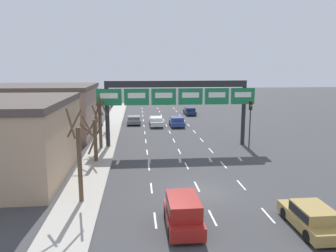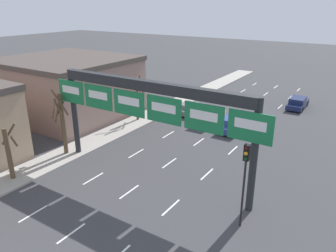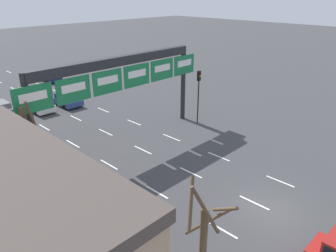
{
  "view_description": "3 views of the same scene",
  "coord_description": "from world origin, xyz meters",
  "px_view_note": "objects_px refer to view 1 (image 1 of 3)",
  "views": [
    {
      "loc": [
        -4.19,
        -21.24,
        8.58
      ],
      "look_at": [
        -1.29,
        9.68,
        2.91
      ],
      "focal_mm": 35.0,
      "sensor_mm": 36.0,
      "label": 1
    },
    {
      "loc": [
        12.41,
        -3.52,
        11.81
      ],
      "look_at": [
        0.12,
        15.62,
        3.28
      ],
      "focal_mm": 35.0,
      "sensor_mm": 36.0,
      "label": 2
    },
    {
      "loc": [
        -15.26,
        -6.68,
        11.76
      ],
      "look_at": [
        0.63,
        8.82,
        2.51
      ],
      "focal_mm": 35.0,
      "sensor_mm": 36.0,
      "label": 3
    }
  ],
  "objects_px": {
    "tree_bare_second": "(108,112)",
    "car_navy": "(190,111)",
    "sign_gantry": "(177,94)",
    "suv_red": "(183,211)",
    "car_grey": "(134,120)",
    "car_gold": "(311,217)",
    "car_white": "(156,121)",
    "tree_bare_closest": "(100,121)",
    "tree_bare_furthest": "(80,157)",
    "traffic_light_near_gantry": "(250,115)",
    "car_blue": "(177,121)",
    "tree_bare_third": "(95,137)"
  },
  "relations": [
    {
      "from": "car_blue",
      "to": "tree_bare_third",
      "type": "xyz_separation_m",
      "value": [
        -9.52,
        -17.46,
        1.58
      ]
    },
    {
      "from": "tree_bare_second",
      "to": "tree_bare_third",
      "type": "height_order",
      "value": "tree_bare_second"
    },
    {
      "from": "traffic_light_near_gantry",
      "to": "tree_bare_furthest",
      "type": "bearing_deg",
      "value": -140.14
    },
    {
      "from": "car_gold",
      "to": "suv_red",
      "type": "height_order",
      "value": "suv_red"
    },
    {
      "from": "car_white",
      "to": "car_gold",
      "type": "distance_m",
      "value": 32.48
    },
    {
      "from": "tree_bare_closest",
      "to": "car_gold",
      "type": "bearing_deg",
      "value": -55.06
    },
    {
      "from": "sign_gantry",
      "to": "car_grey",
      "type": "relative_size",
      "value": 4.14
    },
    {
      "from": "tree_bare_closest",
      "to": "car_navy",
      "type": "bearing_deg",
      "value": 60.95
    },
    {
      "from": "tree_bare_second",
      "to": "car_navy",
      "type": "bearing_deg",
      "value": 46.41
    },
    {
      "from": "car_white",
      "to": "tree_bare_furthest",
      "type": "height_order",
      "value": "tree_bare_furthest"
    },
    {
      "from": "car_blue",
      "to": "tree_bare_second",
      "type": "height_order",
      "value": "tree_bare_second"
    },
    {
      "from": "car_white",
      "to": "car_blue",
      "type": "bearing_deg",
      "value": -12.64
    },
    {
      "from": "suv_red",
      "to": "tree_bare_furthest",
      "type": "xyz_separation_m",
      "value": [
        -5.92,
        3.86,
        2.11
      ]
    },
    {
      "from": "car_white",
      "to": "car_blue",
      "type": "distance_m",
      "value": 3.06
    },
    {
      "from": "suv_red",
      "to": "tree_bare_third",
      "type": "xyz_separation_m",
      "value": [
        -6.2,
        12.86,
        1.36
      ]
    },
    {
      "from": "tree_bare_furthest",
      "to": "traffic_light_near_gantry",
      "type": "bearing_deg",
      "value": 39.86
    },
    {
      "from": "car_white",
      "to": "tree_bare_closest",
      "type": "height_order",
      "value": "tree_bare_closest"
    },
    {
      "from": "sign_gantry",
      "to": "tree_bare_furthest",
      "type": "distance_m",
      "value": 16.7
    },
    {
      "from": "car_navy",
      "to": "car_grey",
      "type": "distance_m",
      "value": 13.21
    },
    {
      "from": "suv_red",
      "to": "car_gold",
      "type": "bearing_deg",
      "value": -7.27
    },
    {
      "from": "traffic_light_near_gantry",
      "to": "tree_bare_third",
      "type": "xyz_separation_m",
      "value": [
        -15.59,
        -3.79,
        -1.24
      ]
    },
    {
      "from": "car_white",
      "to": "car_grey",
      "type": "height_order",
      "value": "car_white"
    },
    {
      "from": "car_grey",
      "to": "tree_bare_third",
      "type": "xyz_separation_m",
      "value": [
        -3.28,
        -20.01,
        1.66
      ]
    },
    {
      "from": "tree_bare_third",
      "to": "car_blue",
      "type": "bearing_deg",
      "value": 61.41
    },
    {
      "from": "car_navy",
      "to": "car_white",
      "type": "bearing_deg",
      "value": -122.19
    },
    {
      "from": "sign_gantry",
      "to": "tree_bare_closest",
      "type": "xyz_separation_m",
      "value": [
        -8.11,
        -0.68,
        -2.67
      ]
    },
    {
      "from": "tree_bare_furthest",
      "to": "tree_bare_closest",
      "type": "bearing_deg",
      "value": 91.37
    },
    {
      "from": "car_white",
      "to": "sign_gantry",
      "type": "bearing_deg",
      "value": -83.11
    },
    {
      "from": "sign_gantry",
      "to": "tree_bare_third",
      "type": "relative_size",
      "value": 4.09
    },
    {
      "from": "car_gold",
      "to": "tree_bare_third",
      "type": "height_order",
      "value": "tree_bare_third"
    },
    {
      "from": "sign_gantry",
      "to": "traffic_light_near_gantry",
      "type": "xyz_separation_m",
      "value": [
        7.54,
        -1.75,
        -2.14
      ]
    },
    {
      "from": "car_white",
      "to": "suv_red",
      "type": "bearing_deg",
      "value": -90.62
    },
    {
      "from": "tree_bare_closest",
      "to": "tree_bare_furthest",
      "type": "bearing_deg",
      "value": -88.63
    },
    {
      "from": "traffic_light_near_gantry",
      "to": "tree_bare_third",
      "type": "distance_m",
      "value": 16.09
    },
    {
      "from": "car_white",
      "to": "tree_bare_second",
      "type": "xyz_separation_m",
      "value": [
        -6.6,
        -3.34,
        1.84
      ]
    },
    {
      "from": "car_gold",
      "to": "suv_red",
      "type": "bearing_deg",
      "value": 172.73
    },
    {
      "from": "sign_gantry",
      "to": "car_grey",
      "type": "xyz_separation_m",
      "value": [
        -4.77,
        14.48,
        -5.04
      ]
    },
    {
      "from": "tree_bare_closest",
      "to": "traffic_light_near_gantry",
      "type": "bearing_deg",
      "value": -3.89
    },
    {
      "from": "tree_bare_third",
      "to": "car_white",
      "type": "bearing_deg",
      "value": 70.18
    },
    {
      "from": "suv_red",
      "to": "tree_bare_closest",
      "type": "height_order",
      "value": "tree_bare_closest"
    },
    {
      "from": "car_gold",
      "to": "car_navy",
      "type": "relative_size",
      "value": 0.92
    },
    {
      "from": "car_grey",
      "to": "tree_bare_third",
      "type": "distance_m",
      "value": 20.35
    },
    {
      "from": "sign_gantry",
      "to": "car_navy",
      "type": "distance_m",
      "value": 24.28
    },
    {
      "from": "suv_red",
      "to": "tree_bare_closest",
      "type": "distance_m",
      "value": 18.9
    },
    {
      "from": "traffic_light_near_gantry",
      "to": "tree_bare_closest",
      "type": "relative_size",
      "value": 0.89
    },
    {
      "from": "sign_gantry",
      "to": "suv_red",
      "type": "relative_size",
      "value": 4.31
    },
    {
      "from": "car_blue",
      "to": "tree_bare_furthest",
      "type": "xyz_separation_m",
      "value": [
        -9.24,
        -26.47,
        2.33
      ]
    },
    {
      "from": "car_blue",
      "to": "tree_bare_closest",
      "type": "bearing_deg",
      "value": -127.21
    },
    {
      "from": "car_white",
      "to": "car_gold",
      "type": "height_order",
      "value": "car_gold"
    },
    {
      "from": "tree_bare_third",
      "to": "traffic_light_near_gantry",
      "type": "bearing_deg",
      "value": 13.65
    }
  ]
}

